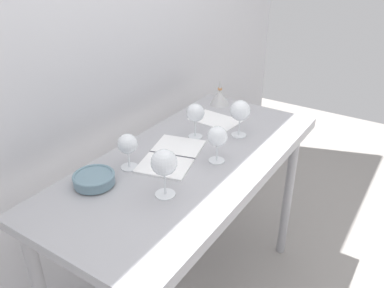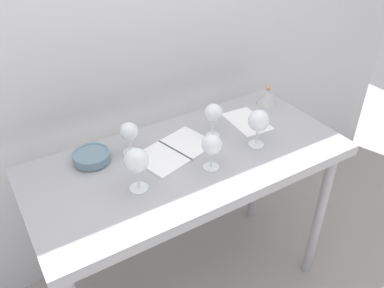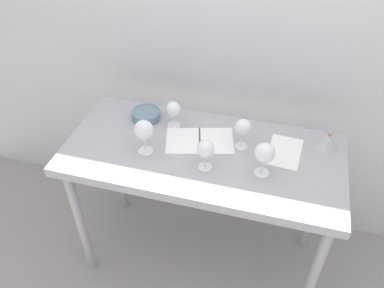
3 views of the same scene
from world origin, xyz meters
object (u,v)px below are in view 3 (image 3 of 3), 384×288
Objects in this scene: wine_glass_far_right at (243,128)px; open_notebook at (200,141)px; tasting_bowl at (146,114)px; wine_glass_near_right at (265,153)px; decanter_funnel at (328,141)px; wine_glass_far_left at (173,110)px; wine_glass_near_center at (205,150)px; wine_glass_near_left at (144,130)px; tasting_sheet_upper at (285,152)px.

wine_glass_far_right reaches higher than open_notebook.
tasting_bowl is (-0.55, 0.10, -0.09)m from wine_glass_far_right.
open_notebook is at bearing 156.48° from wine_glass_near_right.
wine_glass_far_right is at bearing -165.78° from decanter_funnel.
wine_glass_near_right is 0.45× the size of open_notebook.
wine_glass_far_left is at bearing 154.62° from wine_glass_near_right.
wine_glass_near_center is 0.51m from tasting_bowl.
wine_glass_far_left is (0.07, 0.24, -0.03)m from wine_glass_near_left.
wine_glass_near_right is 0.73m from tasting_bowl.
wine_glass_near_center is 0.43m from tasting_sheet_upper.
decanter_funnel is (0.56, 0.30, -0.07)m from wine_glass_near_center.
wine_glass_near_center is at bearing -48.61° from wine_glass_far_left.
tasting_sheet_upper is at bearing 30.93° from wine_glass_near_center.
wine_glass_near_left is at bearing -107.23° from wine_glass_far_left.
wine_glass_near_right is 0.39m from open_notebook.
decanter_funnel is (0.29, 0.27, -0.08)m from wine_glass_near_right.
wine_glass_near_left is (-0.45, -0.16, 0.01)m from wine_glass_far_right.
wine_glass_far_right is 0.69× the size of tasting_sheet_upper.
wine_glass_near_center is 0.99× the size of tasting_bowl.
wine_glass_far_left reaches higher than decanter_funnel.
open_notebook is 0.43m from tasting_sheet_upper.
decanter_funnel is at bearing 2.09° from wine_glass_far_left.
tasting_sheet_upper is at bearing -156.05° from decanter_funnel.
wine_glass_near_left is 1.30× the size of decanter_funnel.
wine_glass_near_center is 1.06× the size of wine_glass_far_left.
wine_glass_far_right is at bearing -11.34° from wine_glass_far_left.
tasting_bowl is 1.12× the size of decanter_funnel.
wine_glass_near_center is 0.32m from wine_glass_near_left.
wine_glass_near_center reaches higher than tasting_bowl.
wine_glass_far_left is at bearing 178.35° from tasting_sheet_upper.
tasting_sheet_upper is (0.43, 0.03, -0.00)m from open_notebook.
wine_glass_near_right is at bearing -38.81° from open_notebook.
decanter_funnel is at bearing 42.98° from wine_glass_near_right.
tasting_sheet_upper is at bearing -6.37° from tasting_bowl.
wine_glass_near_right is at bearing -21.52° from tasting_bowl.
decanter_funnel is (0.20, 0.09, 0.04)m from tasting_sheet_upper.
wine_glass_near_left reaches higher than wine_glass_near_right.
wine_glass_near_right is 1.10× the size of tasting_bowl.
wine_glass_far_right reaches higher than tasting_bowl.
wine_glass_near_left reaches higher than decanter_funnel.
open_notebook is (-0.34, 0.15, -0.12)m from wine_glass_near_right.
open_notebook is at bearing -169.00° from decanter_funnel.
wine_glass_far_right is 0.95× the size of wine_glass_near_right.
wine_glass_far_right is 0.43× the size of open_notebook.
wine_glass_far_right reaches higher than decanter_funnel.
wine_glass_far_right is 1.17× the size of decanter_funnel.
wine_glass_near_center is at bearing -151.47° from decanter_funnel.
wine_glass_near_center is 0.65× the size of tasting_sheet_upper.
wine_glass_near_center is at bearing -6.49° from wine_glass_near_left.
wine_glass_near_center is at bearing -36.14° from tasting_bowl.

